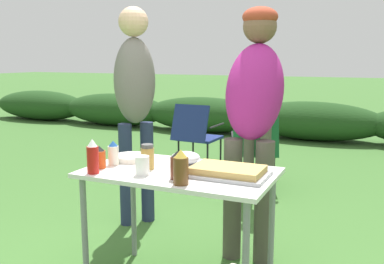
# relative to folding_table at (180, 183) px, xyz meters

# --- Properties ---
(shrub_hedge) EXTENTS (14.40, 0.90, 0.65)m
(shrub_hedge) POSITION_rel_folding_table_xyz_m (0.00, 5.23, -0.34)
(shrub_hedge) COLOR #1E4219
(shrub_hedge) RESTS_ON ground
(folding_table) EXTENTS (1.10, 0.64, 0.74)m
(folding_table) POSITION_rel_folding_table_xyz_m (0.00, 0.00, 0.00)
(folding_table) COLOR silver
(folding_table) RESTS_ON ground
(food_tray) EXTENTS (0.44, 0.29, 0.06)m
(food_tray) POSITION_rel_folding_table_xyz_m (0.30, 0.00, 0.10)
(food_tray) COLOR #9E9EA3
(food_tray) RESTS_ON folding_table
(plate_stack) EXTENTS (0.22, 0.22, 0.03)m
(plate_stack) POSITION_rel_folding_table_xyz_m (-0.39, 0.10, 0.09)
(plate_stack) COLOR white
(plate_stack) RESTS_ON folding_table
(mixing_bowl) EXTENTS (0.18, 0.18, 0.07)m
(mixing_bowl) POSITION_rel_folding_table_xyz_m (-0.04, 0.17, 0.11)
(mixing_bowl) COLOR silver
(mixing_bowl) RESTS_ON folding_table
(paper_cup_stack) EXTENTS (0.08, 0.08, 0.11)m
(paper_cup_stack) POSITION_rel_folding_table_xyz_m (-0.15, -0.17, 0.13)
(paper_cup_stack) COLOR white
(paper_cup_stack) RESTS_ON folding_table
(beer_bottle) EXTENTS (0.08, 0.08, 0.18)m
(beer_bottle) POSITION_rel_folding_table_xyz_m (0.13, -0.24, 0.16)
(beer_bottle) COLOR brown
(beer_bottle) RESTS_ON folding_table
(bbq_sauce_bottle) EXTENTS (0.08, 0.08, 0.16)m
(bbq_sauce_bottle) POSITION_rel_folding_table_xyz_m (0.07, -0.16, 0.15)
(bbq_sauce_bottle) COLOR #562314
(bbq_sauce_bottle) RESTS_ON folding_table
(ketchup_bottle) EXTENTS (0.07, 0.07, 0.20)m
(ketchup_bottle) POSITION_rel_folding_table_xyz_m (-0.42, -0.25, 0.17)
(ketchup_bottle) COLOR red
(ketchup_bottle) RESTS_ON folding_table
(spice_jar) EXTENTS (0.08, 0.08, 0.15)m
(spice_jar) POSITION_rel_folding_table_xyz_m (-0.19, -0.04, 0.15)
(spice_jar) COLOR #B2893D
(spice_jar) RESTS_ON folding_table
(hot_sauce_bottle) EXTENTS (0.07, 0.07, 0.13)m
(hot_sauce_bottle) POSITION_rel_folding_table_xyz_m (-0.46, -0.14, 0.14)
(hot_sauce_bottle) COLOR #CC4214
(hot_sauce_bottle) RESTS_ON folding_table
(mayo_bottle) EXTENTS (0.07, 0.07, 0.15)m
(mayo_bottle) POSITION_rel_folding_table_xyz_m (-0.43, -0.04, 0.15)
(mayo_bottle) COLOR silver
(mayo_bottle) RESTS_ON folding_table
(standing_person_in_gray_fleece) EXTENTS (0.43, 0.55, 1.74)m
(standing_person_in_gray_fleece) POSITION_rel_folding_table_xyz_m (0.25, 0.65, 0.42)
(standing_person_in_gray_fleece) COLOR #4C473D
(standing_person_in_gray_fleece) RESTS_ON ground
(standing_person_in_navy_coat) EXTENTS (0.39, 0.32, 1.76)m
(standing_person_in_navy_coat) POSITION_rel_folding_table_xyz_m (-0.03, 1.82, 0.46)
(standing_person_in_navy_coat) COLOR #4C473D
(standing_person_in_navy_coat) RESTS_ON ground
(standing_person_in_dark_puffer) EXTENTS (0.41, 0.42, 1.79)m
(standing_person_in_dark_puffer) POSITION_rel_folding_table_xyz_m (-0.79, 0.81, 0.43)
(standing_person_in_dark_puffer) COLOR #232D4C
(standing_person_in_dark_puffer) RESTS_ON ground
(camp_chair_green_behind_table) EXTENTS (0.51, 0.61, 0.83)m
(camp_chair_green_behind_table) POSITION_rel_folding_table_xyz_m (-1.02, 2.61, -0.20)
(camp_chair_green_behind_table) COLOR navy
(camp_chair_green_behind_table) RESTS_ON ground
(camp_chair_near_hedge) EXTENTS (0.64, 0.71, 0.83)m
(camp_chair_near_hedge) POSITION_rel_folding_table_xyz_m (-0.15, 2.13, -0.20)
(camp_chair_near_hedge) COLOR #19602D
(camp_chair_near_hedge) RESTS_ON ground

